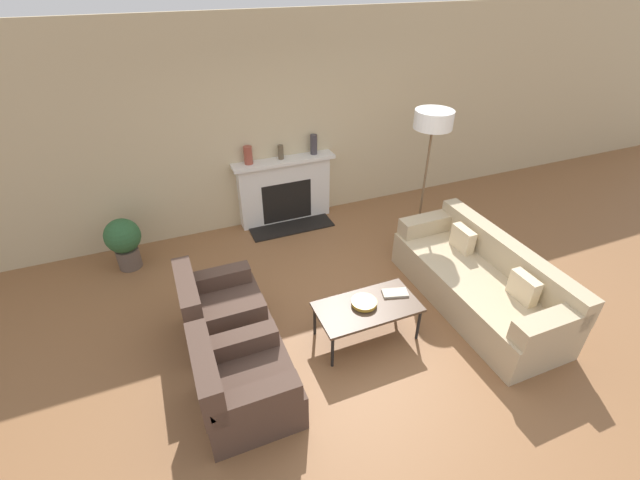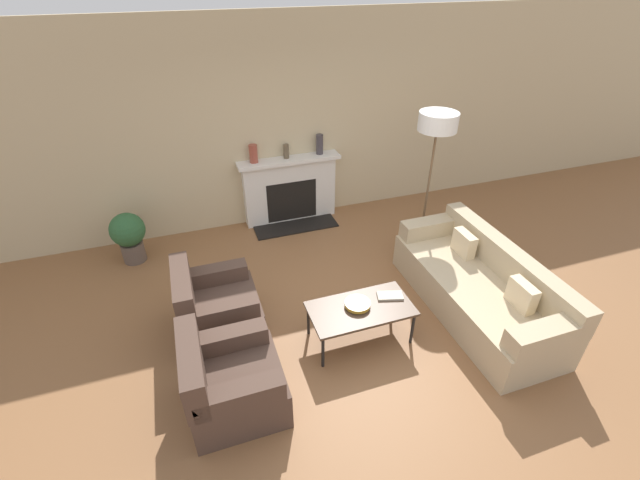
% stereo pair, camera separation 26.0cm
% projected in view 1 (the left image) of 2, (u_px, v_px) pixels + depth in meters
% --- Properties ---
extents(ground_plane, '(18.00, 18.00, 0.00)m').
position_uv_depth(ground_plane, '(357.00, 329.00, 4.68)').
color(ground_plane, brown).
extents(wall_back, '(18.00, 0.06, 2.90)m').
position_uv_depth(wall_back, '(277.00, 125.00, 5.96)').
color(wall_back, '#C6B289').
rests_on(wall_back, ground_plane).
extents(fireplace, '(1.50, 0.59, 1.00)m').
position_uv_depth(fireplace, '(285.00, 191.00, 6.39)').
color(fireplace, silver).
rests_on(fireplace, ground_plane).
extents(couch, '(0.89, 2.19, 0.77)m').
position_uv_depth(couch, '(480.00, 282.00, 4.89)').
color(couch, tan).
rests_on(couch, ground_plane).
extents(armchair_near, '(0.82, 0.81, 0.82)m').
position_uv_depth(armchair_near, '(243.00, 386.00, 3.69)').
color(armchair_near, '#4C382D').
rests_on(armchair_near, ground_plane).
extents(armchair_far, '(0.82, 0.81, 0.82)m').
position_uv_depth(armchair_far, '(220.00, 312.00, 4.47)').
color(armchair_far, '#4C382D').
rests_on(armchair_far, ground_plane).
extents(coffee_table, '(1.06, 0.55, 0.43)m').
position_uv_depth(coffee_table, '(367.00, 308.00, 4.38)').
color(coffee_table, '#4C3828').
rests_on(coffee_table, ground_plane).
extents(bowl, '(0.26, 0.26, 0.05)m').
position_uv_depth(bowl, '(364.00, 302.00, 4.36)').
color(bowl, '#BC8E2D').
rests_on(bowl, coffee_table).
extents(book, '(0.30, 0.21, 0.02)m').
position_uv_depth(book, '(395.00, 293.00, 4.51)').
color(book, '#B2A893').
rests_on(book, coffee_table).
extents(floor_lamp, '(0.47, 0.47, 1.88)m').
position_uv_depth(floor_lamp, '(432.00, 130.00, 5.24)').
color(floor_lamp, brown).
rests_on(floor_lamp, ground_plane).
extents(mantel_vase_left, '(0.12, 0.12, 0.25)m').
position_uv_depth(mantel_vase_left, '(248.00, 155.00, 5.89)').
color(mantel_vase_left, brown).
rests_on(mantel_vase_left, fireplace).
extents(mantel_vase_center_left, '(0.08, 0.08, 0.20)m').
position_uv_depth(mantel_vase_center_left, '(281.00, 152.00, 6.05)').
color(mantel_vase_center_left, brown).
rests_on(mantel_vase_center_left, fireplace).
extents(mantel_vase_center_right, '(0.10, 0.10, 0.29)m').
position_uv_depth(mantel_vase_center_right, '(314.00, 144.00, 6.19)').
color(mantel_vase_center_right, '#3D383D').
rests_on(mantel_vase_center_right, fireplace).
extents(potted_plant, '(0.44, 0.44, 0.70)m').
position_uv_depth(potted_plant, '(124.00, 241.00, 5.42)').
color(potted_plant, brown).
rests_on(potted_plant, ground_plane).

